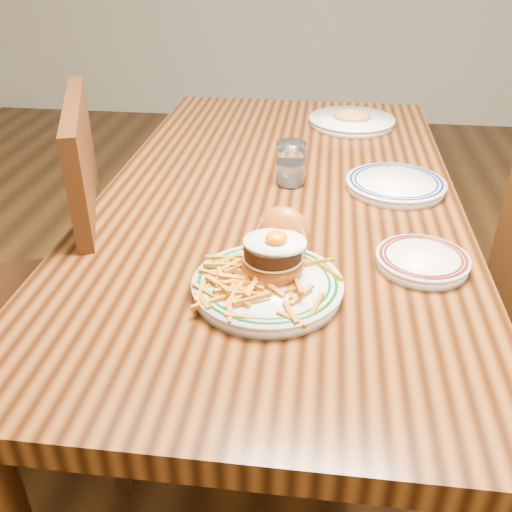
# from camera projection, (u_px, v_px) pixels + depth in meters

# --- Properties ---
(floor) EXTENTS (6.00, 6.00, 0.00)m
(floor) POSITION_uv_depth(u_px,v_px,m) (274.00, 414.00, 1.76)
(floor) COLOR black
(floor) RESTS_ON ground
(table) EXTENTS (0.85, 1.60, 0.75)m
(table) POSITION_uv_depth(u_px,v_px,m) (278.00, 224.00, 1.42)
(table) COLOR black
(table) RESTS_ON floor
(chair_left) EXTENTS (0.59, 0.59, 0.99)m
(chair_left) POSITION_uv_depth(u_px,v_px,m) (47.00, 291.00, 1.40)
(chair_left) COLOR #3D1D0C
(chair_left) RESTS_ON floor
(main_plate) EXTENTS (0.27, 0.28, 0.13)m
(main_plate) POSITION_uv_depth(u_px,v_px,m) (270.00, 272.00, 1.00)
(main_plate) COLOR white
(main_plate) RESTS_ON table
(side_plate) EXTENTS (0.17, 0.19, 0.03)m
(side_plate) POSITION_uv_depth(u_px,v_px,m) (423.00, 260.00, 1.07)
(side_plate) COLOR white
(side_plate) RESTS_ON table
(rear_plate) EXTENTS (0.24, 0.24, 0.03)m
(rear_plate) POSITION_uv_depth(u_px,v_px,m) (396.00, 184.00, 1.38)
(rear_plate) COLOR white
(rear_plate) RESTS_ON table
(water_glass) EXTENTS (0.07, 0.07, 0.11)m
(water_glass) POSITION_uv_depth(u_px,v_px,m) (291.00, 166.00, 1.39)
(water_glass) COLOR white
(water_glass) RESTS_ON table
(far_plate) EXTENTS (0.27, 0.27, 0.05)m
(far_plate) POSITION_uv_depth(u_px,v_px,m) (352.00, 121.00, 1.80)
(far_plate) COLOR white
(far_plate) RESTS_ON table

